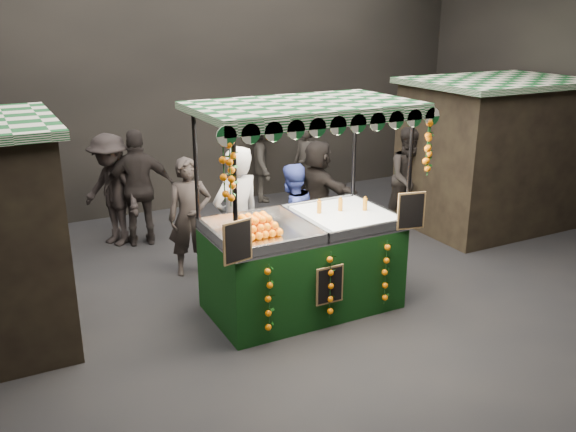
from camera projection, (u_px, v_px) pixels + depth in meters
ground at (319, 306)px, 8.09m from camera, size 12.00×12.00×0.00m
market_hall at (324, 40)px, 7.01m from camera, size 12.10×10.10×5.05m
neighbour_stall_right at (492, 153)px, 10.85m from camera, size 3.00×2.20×2.60m
juice_stall at (304, 249)px, 7.78m from camera, size 2.76×1.62×2.67m
vendor_grey at (237, 221)px, 8.20m from camera, size 0.85×0.66×2.05m
vendor_blue at (291, 219)px, 8.93m from camera, size 0.93×0.81×1.64m
shopper_0 at (190, 217)px, 8.83m from camera, size 0.71×0.55×1.75m
shopper_1 at (410, 178)px, 10.78m from camera, size 1.02×0.88×1.80m
shopper_2 at (139, 188)px, 9.95m from camera, size 1.20×0.68×1.93m
shopper_3 at (264, 160)px, 12.29m from camera, size 0.99×1.26×1.71m
shopper_5 at (318, 189)px, 10.40m from camera, size 0.75×1.61×1.67m
shopper_6 at (305, 165)px, 12.04m from camera, size 0.56×0.69×1.63m
shopper_7 at (112, 190)px, 9.97m from camera, size 1.18×1.38×1.86m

